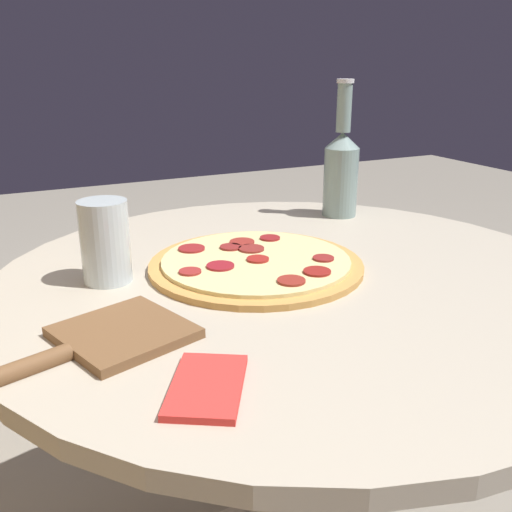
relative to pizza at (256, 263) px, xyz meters
name	(u,v)px	position (x,y,z in m)	size (l,w,h in m)	color
table	(292,374)	(-0.05, -0.04, -0.19)	(0.93, 0.93, 0.68)	#B2A893
pizza	(256,263)	(0.00, 0.00, 0.00)	(0.34, 0.34, 0.02)	#C68E47
beer_bottle	(341,168)	(0.21, -0.30, 0.09)	(0.07, 0.07, 0.28)	gray
pizza_paddle	(100,341)	(-0.15, 0.28, 0.00)	(0.17, 0.29, 0.02)	brown
drinking_glass	(105,242)	(0.05, 0.22, 0.05)	(0.07, 0.07, 0.12)	silver
napkin	(207,386)	(-0.29, 0.20, 0.00)	(0.14, 0.12, 0.01)	red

